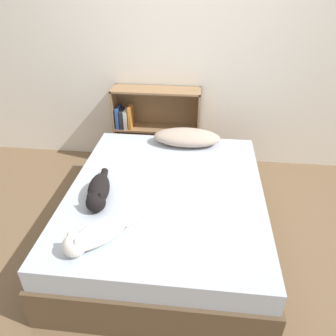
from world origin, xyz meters
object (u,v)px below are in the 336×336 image
Objects in this scene: pillow at (187,137)px; cat_dark at (98,192)px; bookshelf at (154,125)px; bed at (166,214)px; cat_light at (96,235)px.

pillow is 1.10m from cat_dark.
cat_dark is at bearing -97.59° from bookshelf.
pillow is (0.11, 0.74, 0.33)m from bed.
cat_light is 0.53× the size of bookshelf.
bed is 3.72× the size of cat_light.
bed is at bearing -77.25° from bookshelf.
pillow is at bearing -157.14° from cat_light.
bookshelf is (-0.39, 0.50, -0.12)m from pillow.
bookshelf is at bearing -140.37° from cat_light.
cat_light reaches higher than cat_dark.
pillow reaches higher than bed.
bookshelf reaches higher than pillow.
pillow is 0.65m from bookshelf.
cat_light reaches higher than pillow.
pillow is 1.27× the size of cat_light.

